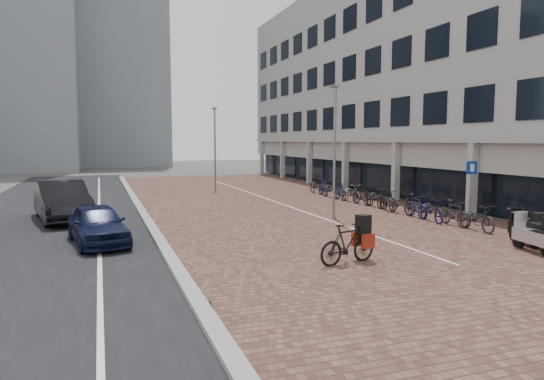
{
  "coord_description": "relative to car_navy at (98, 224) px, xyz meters",
  "views": [
    {
      "loc": [
        -6.92,
        -13.56,
        3.4
      ],
      "look_at": [
        0.0,
        6.0,
        1.3
      ],
      "focal_mm": 32.3,
      "sensor_mm": 36.0,
      "label": 1
    }
  ],
  "objects": [
    {
      "name": "ground",
      "position": [
        7.04,
        -3.27,
        -0.66
      ],
      "size": [
        140.0,
        140.0,
        0.0
      ],
      "primitive_type": "plane",
      "color": "#474442",
      "rests_on": "ground"
    },
    {
      "name": "plaza_brick",
      "position": [
        9.04,
        8.73,
        -0.65
      ],
      "size": [
        14.5,
        42.0,
        0.04
      ],
      "primitive_type": "cube",
      "color": "brown",
      "rests_on": "ground"
    },
    {
      "name": "street_asphalt",
      "position": [
        -1.96,
        8.73,
        -0.66
      ],
      "size": [
        8.0,
        50.0,
        0.03
      ],
      "primitive_type": "cube",
      "color": "black",
      "rests_on": "ground"
    },
    {
      "name": "curb",
      "position": [
        1.94,
        8.73,
        -0.59
      ],
      "size": [
        0.35,
        42.0,
        0.14
      ],
      "primitive_type": "cube",
      "color": "gray",
      "rests_on": "ground"
    },
    {
      "name": "lane_line",
      "position": [
        0.04,
        8.73,
        -0.64
      ],
      "size": [
        0.12,
        44.0,
        0.0
      ],
      "primitive_type": "cube",
      "color": "white",
      "rests_on": "street_asphalt"
    },
    {
      "name": "parking_line",
      "position": [
        9.24,
        8.73,
        -0.63
      ],
      "size": [
        0.1,
        30.0,
        0.0
      ],
      "primitive_type": "cube",
      "color": "white",
      "rests_on": "plaza_brick"
    },
    {
      "name": "office_building",
      "position": [
        20.0,
        12.73,
        7.78
      ],
      "size": [
        8.4,
        40.0,
        15.0
      ],
      "color": "#9C9C96",
      "rests_on": "ground"
    },
    {
      "name": "bg_towers",
      "position": [
        -7.3,
        45.67,
        13.3
      ],
      "size": [
        33.0,
        23.0,
        32.0
      ],
      "color": "gray",
      "rests_on": "ground"
    },
    {
      "name": "car_navy",
      "position": [
        0.0,
        0.0,
        0.0
      ],
      "size": [
        2.21,
        4.11,
        1.33
      ],
      "primitive_type": "imported",
      "rotation": [
        0.0,
        0.0,
        0.17
      ],
      "color": "black",
      "rests_on": "ground"
    },
    {
      "name": "car_dark",
      "position": [
        -1.43,
        5.57,
        0.19
      ],
      "size": [
        2.79,
        5.46,
        1.71
      ],
      "primitive_type": "imported",
      "rotation": [
        0.0,
        0.0,
        0.2
      ],
      "color": "black",
      "rests_on": "ground"
    },
    {
      "name": "hero_bike",
      "position": [
        6.49,
        -5.07,
        -0.07
      ],
      "size": [
        1.96,
        0.92,
        1.34
      ],
      "rotation": [
        0.0,
        0.0,
        1.78
      ],
      "color": "black",
      "rests_on": "ground"
    },
    {
      "name": "shoes",
      "position": [
        2.04,
        -7.39,
        -0.61
      ],
      "size": [
        0.46,
        0.4,
        0.1
      ],
      "primitive_type": null,
      "rotation": [
        0.0,
        0.0,
        -0.15
      ],
      "color": "black",
      "rests_on": "ground"
    },
    {
      "name": "scooter_mid",
      "position": [
        13.11,
        -4.8,
        -0.08
      ],
      "size": [
        0.99,
        1.79,
        1.18
      ],
      "primitive_type": null,
      "rotation": [
        0.0,
        0.0,
        -0.28
      ],
      "color": "black",
      "rests_on": "ground"
    },
    {
      "name": "scooter_back",
      "position": [
        12.43,
        -5.75,
        -0.05
      ],
      "size": [
        0.84,
        1.84,
        1.22
      ],
      "primitive_type": null,
      "rotation": [
        0.0,
        0.0,
        -0.17
      ],
      "color": "#B8B8BD",
      "rests_on": "ground"
    },
    {
      "name": "parking_sign",
      "position": [
        14.54,
        -0.66,
        1.07
      ],
      "size": [
        0.53,
        0.1,
        2.56
      ],
      "rotation": [
        0.0,
        0.0,
        0.04
      ],
      "color": "slate",
      "rests_on": "ground"
    },
    {
      "name": "lamp_near",
      "position": [
        9.7,
        2.18,
        2.19
      ],
      "size": [
        0.12,
        0.12,
        5.71
      ],
      "primitive_type": "cylinder",
      "color": "gray",
      "rests_on": "ground"
    },
    {
      "name": "lamp_far",
      "position": [
        7.58,
        15.92,
        2.12
      ],
      "size": [
        0.12,
        0.12,
        5.56
      ],
      "primitive_type": "cylinder",
      "color": "slate",
      "rests_on": "ground"
    },
    {
      "name": "bike_row",
      "position": [
        13.2,
        4.63,
        -0.14
      ],
      "size": [
        1.24,
        15.79,
        1.05
      ],
      "color": "#212227",
      "rests_on": "ground"
    }
  ]
}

